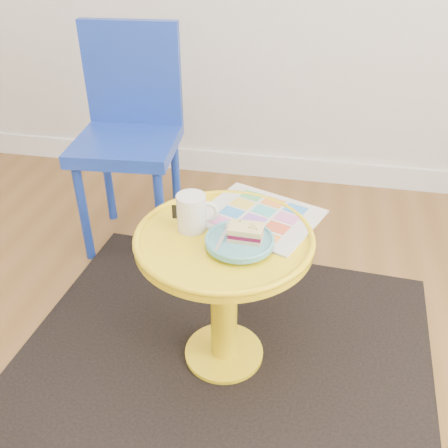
% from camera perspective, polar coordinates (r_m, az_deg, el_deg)
% --- Properties ---
extents(rug, '(1.37, 1.18, 0.01)m').
position_cam_1_polar(rug, '(1.67, 0.00, -14.66)').
color(rug, black).
rests_on(rug, ground).
extents(side_table, '(0.49, 0.49, 0.47)m').
position_cam_1_polar(side_table, '(1.44, -0.00, -5.73)').
color(side_table, yellow).
rests_on(side_table, ground).
extents(chair, '(0.41, 0.42, 0.87)m').
position_cam_1_polar(chair, '(2.04, -10.73, 11.15)').
color(chair, '#1936A4').
rests_on(chair, ground).
extents(newspaper, '(0.40, 0.37, 0.01)m').
position_cam_1_polar(newspaper, '(1.45, 4.01, 0.91)').
color(newspaper, silver).
rests_on(newspaper, side_table).
extents(mug, '(0.12, 0.08, 0.11)m').
position_cam_1_polar(mug, '(1.37, -3.65, 1.44)').
color(mug, white).
rests_on(mug, side_table).
extents(plate, '(0.18, 0.18, 0.02)m').
position_cam_1_polar(plate, '(1.31, 1.80, -1.99)').
color(plate, '#509EA9').
rests_on(plate, newspaper).
extents(cake_slice, '(0.09, 0.06, 0.04)m').
position_cam_1_polar(cake_slice, '(1.30, 2.50, -0.96)').
color(cake_slice, '#D3BC8C').
rests_on(cake_slice, plate).
extents(fork, '(0.03, 0.14, 0.00)m').
position_cam_1_polar(fork, '(1.32, -0.01, -1.31)').
color(fork, silver).
rests_on(fork, plate).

